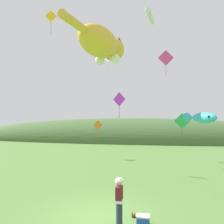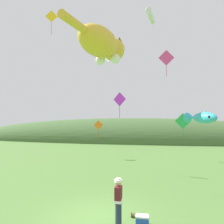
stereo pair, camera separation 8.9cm
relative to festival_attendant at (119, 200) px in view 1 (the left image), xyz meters
The scene contains 14 objects.
ground_plane 1.44m from the festival_attendant, 152.99° to the left, with size 120.00×120.00×0.00m, color #517A38.
distant_hill_ridge 28.40m from the festival_attendant, 91.94° to the left, with size 60.63×10.69×7.56m.
festival_attendant is the anchor object (origin of this frame).
kite_spool 1.27m from the festival_attendant, 58.78° to the left, with size 0.13×0.20×0.20m.
picnic_cooler 1.19m from the festival_attendant, 13.55° to the left, with size 0.50×0.34×0.36m.
kite_giant_cat 10.18m from the festival_attendant, 107.10° to the left, with size 2.97×7.21×2.23m.
kite_fish_windsock 8.22m from the festival_attendant, 54.48° to the left, with size 1.84×2.58×0.79m.
kite_tube_streamer 13.25m from the festival_attendant, 80.31° to the left, with size 0.76×2.12×0.44m.
kite_diamond_orange 13.82m from the festival_attendant, 105.76° to the left, with size 0.92×0.27×1.85m.
kite_diamond_white 15.39m from the festival_attendant, 101.65° to the left, with size 0.78×0.47×1.79m.
kite_diamond_violet 9.79m from the festival_attendant, 96.75° to the left, with size 1.03×0.49×2.02m.
kite_diamond_pink 13.42m from the festival_attendant, 75.51° to the left, with size 1.31×0.13×2.22m.
kite_diamond_green 14.39m from the festival_attendant, 71.58° to the left, with size 1.52×0.06×2.42m.
kite_diamond_gold 13.69m from the festival_attendant, 130.81° to the left, with size 0.85×0.23×1.78m.
Camera 1 is at (1.93, -8.68, 4.11)m, focal length 35.00 mm.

